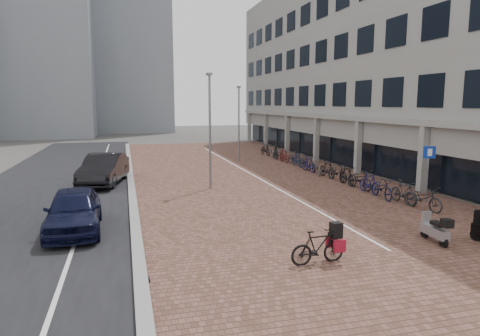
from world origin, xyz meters
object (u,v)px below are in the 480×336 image
car_navy (74,210)px  car_dark (104,169)px  scooter_front (435,229)px  parking_sign (428,165)px  hero_bike (318,247)px

car_navy → car_dark: car_dark is taller
car_navy → scooter_front: size_ratio=3.23×
scooter_front → parking_sign: parking_sign is taller
car_dark → hero_bike: 15.18m
parking_sign → scooter_front: bearing=-110.0°
hero_bike → parking_sign: 9.55m
car_navy → parking_sign: size_ratio=1.72×
car_dark → scooter_front: 16.90m
scooter_front → car_dark: bearing=133.5°
parking_sign → hero_bike: bearing=-129.2°
scooter_front → parking_sign: (3.46, 4.67, 1.25)m
car_navy → hero_bike: bearing=-38.2°
hero_bike → scooter_front: 4.42m
hero_bike → parking_sign: size_ratio=0.64×
car_dark → parking_sign: parking_sign is taller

